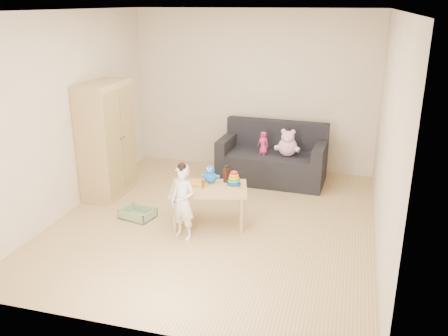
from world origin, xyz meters
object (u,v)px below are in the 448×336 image
(sofa, at_px, (272,167))
(toddler, at_px, (183,203))
(wardrobe, at_px, (107,140))
(play_table, at_px, (209,205))

(sofa, relative_size, toddler, 1.82)
(wardrobe, relative_size, toddler, 1.83)
(toddler, bearing_deg, sofa, 93.84)
(sofa, height_order, toddler, toddler)
(toddler, bearing_deg, wardrobe, 167.32)
(wardrobe, bearing_deg, toddler, -33.99)
(play_table, distance_m, toddler, 0.52)
(wardrobe, distance_m, toddler, 1.87)
(sofa, bearing_deg, toddler, -104.87)
(sofa, xyz_separation_m, play_table, (-0.50, -1.73, 0.02))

